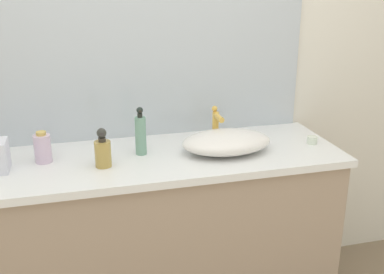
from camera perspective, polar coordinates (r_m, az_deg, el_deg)
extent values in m
cube|color=silver|center=(2.31, -6.35, 10.71)|extent=(6.00, 0.06, 2.60)
cube|color=gray|center=(2.32, -4.00, -12.67)|extent=(1.65, 0.54, 0.83)
cube|color=silver|center=(2.12, -4.28, -2.67)|extent=(1.69, 0.58, 0.03)
cube|color=#B2BCC6|center=(2.27, -5.98, 11.44)|extent=(1.63, 0.01, 0.93)
ellipsoid|color=silver|center=(2.13, 4.24, -0.60)|extent=(0.41, 0.27, 0.10)
cylinder|color=gold|center=(2.28, 2.90, 1.34)|extent=(0.03, 0.03, 0.14)
cylinder|color=gold|center=(2.22, 3.30, 2.41)|extent=(0.03, 0.09, 0.03)
sphere|color=gold|center=(2.27, 2.79, 3.50)|extent=(0.03, 0.03, 0.03)
cylinder|color=gray|center=(2.10, -6.33, 0.15)|extent=(0.05, 0.05, 0.18)
cylinder|color=#232621|center=(2.07, -6.42, 2.66)|extent=(0.02, 0.02, 0.02)
sphere|color=black|center=(2.07, -6.45, 3.29)|extent=(0.03, 0.03, 0.03)
cylinder|color=black|center=(2.06, -6.40, 3.21)|extent=(0.01, 0.02, 0.01)
cylinder|color=silver|center=(2.11, -17.88, -1.36)|extent=(0.07, 0.07, 0.12)
cylinder|color=tan|center=(2.09, -18.07, 0.43)|extent=(0.04, 0.04, 0.02)
cylinder|color=#AD8F45|center=(2.00, -10.89, -2.07)|extent=(0.07, 0.07, 0.11)
cylinder|color=#342F27|center=(1.98, -11.00, -0.31)|extent=(0.03, 0.03, 0.02)
sphere|color=#31322C|center=(1.97, -11.06, 0.49)|extent=(0.04, 0.04, 0.04)
cylinder|color=#312F2E|center=(1.96, -11.03, 0.39)|extent=(0.02, 0.02, 0.02)
cylinder|color=silver|center=(2.32, 14.55, -0.36)|extent=(0.05, 0.05, 0.04)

